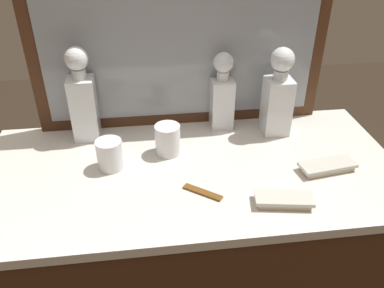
{
  "coord_description": "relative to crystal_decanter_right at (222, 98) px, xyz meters",
  "views": [
    {
      "loc": [
        -0.12,
        -0.92,
        1.6
      ],
      "look_at": [
        0.0,
        0.0,
        1.01
      ],
      "focal_mm": 37.35,
      "sensor_mm": 36.0,
      "label": 1
    }
  ],
  "objects": [
    {
      "name": "crystal_decanter_center",
      "position": [
        -0.44,
        -0.02,
        0.02
      ],
      "size": [
        0.08,
        0.08,
        0.3
      ],
      "color": "white",
      "rests_on": "dresser"
    },
    {
      "name": "dresser_mirror",
      "position": [
        -0.13,
        0.04,
        0.27
      ],
      "size": [
        0.93,
        0.03,
        0.74
      ],
      "color": "#472816",
      "rests_on": "dresser"
    },
    {
      "name": "crystal_tumbler_right",
      "position": [
        -0.19,
        -0.14,
        -0.06
      ],
      "size": [
        0.08,
        0.08,
        0.09
      ],
      "color": "white",
      "rests_on": "dresser"
    },
    {
      "name": "silver_brush_left",
      "position": [
        0.25,
        -0.29,
        -0.09
      ],
      "size": [
        0.17,
        0.08,
        0.02
      ],
      "color": "#B7A88C",
      "rests_on": "dresser"
    },
    {
      "name": "silver_brush_far_left",
      "position": [
        0.08,
        -0.41,
        -0.09
      ],
      "size": [
        0.15,
        0.08,
        0.02
      ],
      "color": "#B7A88C",
      "rests_on": "dresser"
    },
    {
      "name": "crystal_tumbler_far_left",
      "position": [
        -0.36,
        -0.2,
        -0.06
      ],
      "size": [
        0.07,
        0.07,
        0.09
      ],
      "color": "white",
      "rests_on": "dresser"
    },
    {
      "name": "dresser",
      "position": [
        -0.13,
        -0.23,
        -0.57
      ],
      "size": [
        1.19,
        0.58,
        0.93
      ],
      "color": "#472816",
      "rests_on": "ground_plane"
    },
    {
      "name": "crystal_decanter_right",
      "position": [
        0.0,
        0.0,
        0.0
      ],
      "size": [
        0.07,
        0.07,
        0.26
      ],
      "color": "white",
      "rests_on": "dresser"
    },
    {
      "name": "crystal_decanter_left",
      "position": [
        0.16,
        -0.06,
        0.01
      ],
      "size": [
        0.08,
        0.08,
        0.28
      ],
      "color": "white",
      "rests_on": "dresser"
    },
    {
      "name": "tortoiseshell_comb",
      "position": [
        -0.11,
        -0.35,
        -0.1
      ],
      "size": [
        0.1,
        0.08,
        0.01
      ],
      "color": "brown",
      "rests_on": "dresser"
    }
  ]
}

